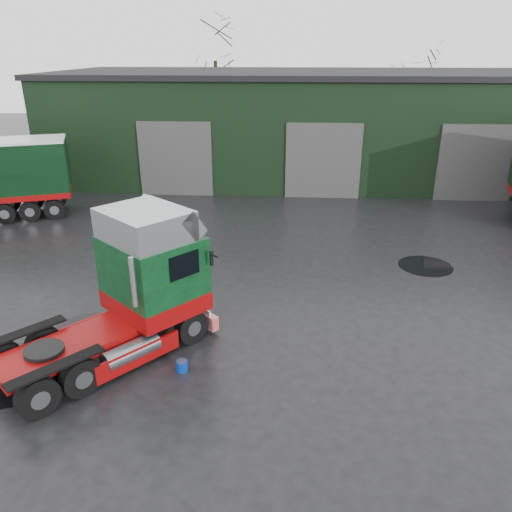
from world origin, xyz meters
The scene contains 9 objects.
ground centered at (0.00, 0.00, 0.00)m, with size 100.00×100.00×0.00m, color black.
warehouse centered at (2.00, 20.00, 3.16)m, with size 32.40×12.40×6.30m.
hero_tractor centered at (-4.50, -1.95, 1.90)m, with size 2.60×6.12×3.80m, color #093216, non-canonical shape.
wash_bucket centered at (-2.35, -2.35, 0.14)m, with size 0.30×0.30×0.28m, color navy.
tree_back_a centered at (-6.00, 30.00, 4.75)m, with size 4.40×4.40×9.50m, color black, non-canonical shape.
tree_back_b centered at (10.00, 30.00, 3.75)m, with size 4.40×4.40×7.50m, color black, non-canonical shape.
puddle_0 centered at (-5.34, -0.68, 0.00)m, with size 2.39×2.39×0.01m, color black.
puddle_1 centered at (5.44, 4.80, 0.00)m, with size 2.01×2.01×0.01m, color black.
puddle_2 centered at (-6.60, -2.74, 0.00)m, with size 2.88×2.88×0.01m, color black.
Camera 1 is at (0.26, -12.77, 7.58)m, focal length 35.00 mm.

